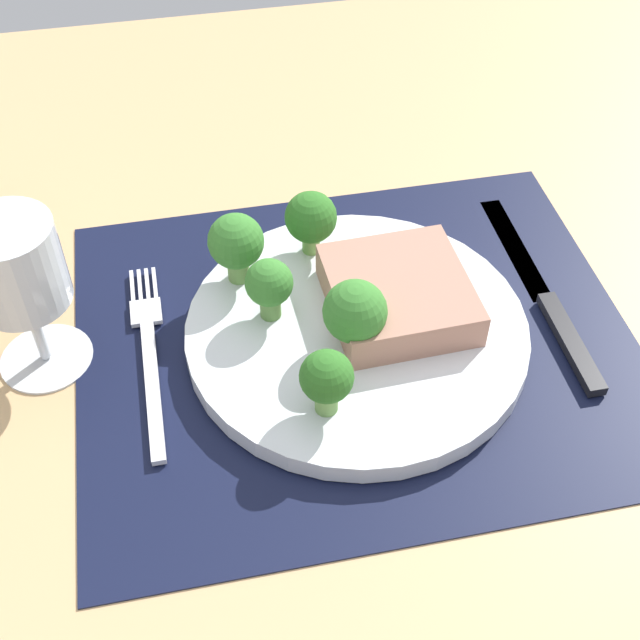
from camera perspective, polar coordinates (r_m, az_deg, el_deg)
The scene contains 12 objects.
ground_plane at distance 66.09cm, azimuth 2.40°, elevation -2.33°, with size 140.00×110.00×3.00cm, color tan.
placemat at distance 64.86cm, azimuth 2.44°, elevation -1.37°, with size 42.03×35.12×0.30cm, color black.
plate at distance 64.16cm, azimuth 2.47°, elevation -0.80°, with size 25.77×25.77×1.60cm, color silver.
steak at distance 64.02cm, azimuth 5.27°, elevation 1.74°, with size 10.20×10.72×2.86cm, color tan.
broccoli_back_left at distance 55.91cm, azimuth 0.45°, elevation -3.95°, with size 3.68×3.68×5.24cm.
broccoli_near_fork at distance 67.33cm, azimuth -0.62°, elevation 6.84°, with size 4.17×4.17×5.55cm.
broccoli_front_edge at distance 59.60cm, azimuth 2.36°, elevation 0.52°, with size 4.63×4.63×5.87cm.
broccoli_near_steak at distance 62.13cm, azimuth -3.43°, elevation 2.37°, with size 3.59×3.59×5.15cm.
broccoli_center at distance 64.98cm, azimuth -5.66°, elevation 5.16°, with size 4.34×4.34×5.97cm.
fork at distance 64.63cm, azimuth -11.37°, elevation -2.23°, with size 2.40×19.20×0.50cm.
knife at distance 69.36cm, azimuth 15.04°, elevation 1.17°, with size 1.80×23.00×0.80cm.
wine_glass at distance 60.98cm, azimuth -19.66°, elevation 2.89°, with size 6.87×6.87×12.83cm.
Camera 1 is at (-11.40, -42.09, 48.16)cm, focal length 47.67 mm.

